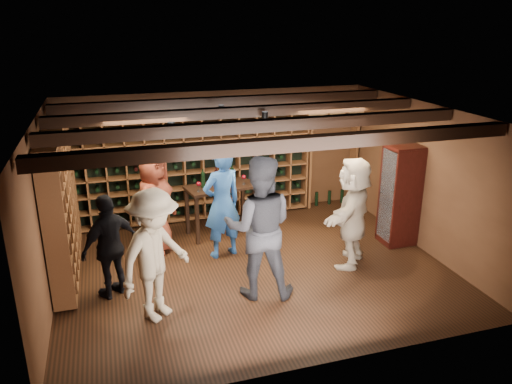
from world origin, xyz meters
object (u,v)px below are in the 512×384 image
object	(u,v)px
man_grey_suit	(259,228)
guest_khaki	(155,256)
guest_beige	(353,212)
guest_red_floral	(155,203)
tasting_table	(220,192)
man_blue_shirt	(222,204)
guest_woman_black	(110,246)
display_cabinet	(400,197)

from	to	relation	value
man_grey_suit	guest_khaki	distance (m)	1.49
guest_beige	guest_red_floral	bearing A→B (deg)	-74.45
guest_beige	tasting_table	distance (m)	2.49
guest_red_floral	man_blue_shirt	bearing A→B (deg)	-74.17
guest_khaki	guest_beige	bearing A→B (deg)	-29.16
man_blue_shirt	guest_khaki	size ratio (longest dim) A/B	1.03
guest_red_floral	tasting_table	world-z (taller)	guest_red_floral
guest_woman_black	guest_khaki	world-z (taller)	guest_khaki
display_cabinet	man_grey_suit	distance (m)	3.03
display_cabinet	man_blue_shirt	xyz separation A→B (m)	(-3.08, 0.40, 0.07)
tasting_table	display_cabinet	bearing A→B (deg)	-34.34
man_grey_suit	guest_red_floral	bearing A→B (deg)	-38.60
guest_khaki	man_grey_suit	bearing A→B (deg)	-33.89
man_grey_suit	guest_woman_black	xyz separation A→B (m)	(-2.02, 0.58, -0.27)
man_blue_shirt	man_grey_suit	distance (m)	1.39
guest_khaki	tasting_table	xyz separation A→B (m)	(1.44, 2.44, -0.09)
tasting_table	guest_khaki	bearing A→B (deg)	-130.66
display_cabinet	tasting_table	world-z (taller)	display_cabinet
guest_red_floral	guest_khaki	xyz separation A→B (m)	(-0.22, -2.02, 0.03)
man_grey_suit	guest_red_floral	world-z (taller)	man_grey_suit
guest_woman_black	tasting_table	world-z (taller)	guest_woman_black
man_blue_shirt	guest_woman_black	world-z (taller)	man_blue_shirt
display_cabinet	man_grey_suit	bearing A→B (deg)	-161.42
man_grey_suit	guest_woman_black	size ratio (longest dim) A/B	1.35
display_cabinet	man_grey_suit	world-z (taller)	man_grey_suit
man_grey_suit	guest_khaki	xyz separation A→B (m)	(-1.47, -0.18, -0.13)
man_grey_suit	guest_woman_black	distance (m)	2.12
man_grey_suit	guest_woman_black	bearing A→B (deg)	1.22
guest_beige	tasting_table	world-z (taller)	guest_beige
guest_woman_black	tasting_table	distance (m)	2.60
display_cabinet	guest_woman_black	size ratio (longest dim) A/B	1.14
display_cabinet	man_grey_suit	xyz separation A→B (m)	(-2.87, -0.96, 0.18)
guest_red_floral	guest_woman_black	size ratio (longest dim) A/B	1.14
guest_woman_black	man_grey_suit	bearing A→B (deg)	130.86
man_blue_shirt	guest_woman_black	xyz separation A→B (m)	(-1.81, -0.79, -0.16)
man_grey_suit	guest_beige	bearing A→B (deg)	-147.21
man_blue_shirt	guest_beige	world-z (taller)	man_blue_shirt
man_blue_shirt	guest_red_floral	world-z (taller)	man_blue_shirt
man_blue_shirt	man_grey_suit	bearing A→B (deg)	82.38
display_cabinet	man_blue_shirt	world-z (taller)	man_blue_shirt
guest_red_floral	guest_beige	distance (m)	3.26
display_cabinet	guest_red_floral	xyz separation A→B (m)	(-4.12, 0.88, 0.02)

